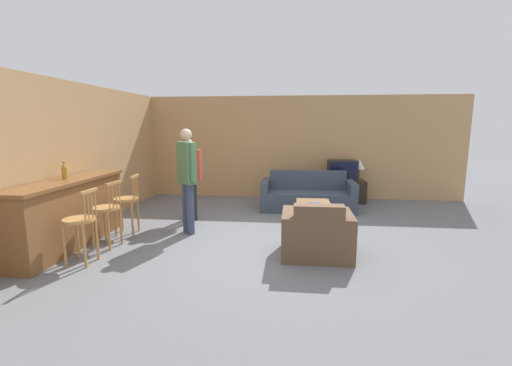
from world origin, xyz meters
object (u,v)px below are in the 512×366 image
object	(u,v)px
armchair_near	(317,236)
person_by_window	(190,175)
bar_chair_mid	(107,212)
couch_far	(308,196)
bar_chair_near	(81,224)
coffee_table	(314,207)
bar_chair_far	(127,203)
book_on_table	(315,203)
tv_unit	(341,191)
bottle	(64,171)
person_by_counter	(187,175)
table_lamp	(359,165)
tv	(342,170)

from	to	relation	value
armchair_near	person_by_window	size ratio (longest dim) A/B	0.62
bar_chair_mid	couch_far	bearing A→B (deg)	40.91
bar_chair_near	coffee_table	xyz separation A→B (m)	(3.23, 2.07, -0.18)
bar_chair_far	book_on_table	distance (m)	3.35
tv_unit	bar_chair_mid	bearing A→B (deg)	-138.11
book_on_table	armchair_near	bearing A→B (deg)	-92.55
bar_chair_mid	bar_chair_far	world-z (taller)	same
couch_far	book_on_table	distance (m)	1.34
bottle	person_by_window	size ratio (longest dim) A/B	0.17
tv_unit	armchair_near	bearing A→B (deg)	-102.87
bar_chair_near	person_by_counter	xyz separation A→B (m)	(1.04, 1.45, 0.48)
couch_far	person_by_counter	bearing A→B (deg)	-137.51
bar_chair_far	couch_far	bearing A→B (deg)	33.50
bar_chair_far	person_by_window	bearing A→B (deg)	49.52
armchair_near	table_lamp	world-z (taller)	table_lamp
bar_chair_mid	bar_chair_far	size ratio (longest dim) A/B	1.00
bar_chair_mid	tv_unit	xyz separation A→B (m)	(4.03, 3.62, -0.28)
bar_chair_mid	person_by_window	bearing A→B (deg)	62.95
bar_chair_far	coffee_table	bearing A→B (deg)	13.28
couch_far	tv_unit	bearing A→B (deg)	45.30
armchair_near	person_by_counter	size ratio (longest dim) A/B	0.55
person_by_window	person_by_counter	xyz separation A→B (m)	(0.21, -0.82, 0.13)
person_by_window	bar_chair_mid	bearing A→B (deg)	-117.05
bar_chair_near	couch_far	xyz separation A→B (m)	(3.18, 3.41, -0.25)
coffee_table	person_by_counter	size ratio (longest dim) A/B	0.58
couch_far	table_lamp	size ratio (longest dim) A/B	3.92
bar_chair_far	table_lamp	xyz separation A→B (m)	(4.44, 2.97, 0.37)
tv	couch_far	bearing A→B (deg)	-134.80
bar_chair_mid	book_on_table	bearing A→B (deg)	23.63
couch_far	tv	xyz separation A→B (m)	(0.86, 0.86, 0.48)
bar_chair_mid	bottle	distance (m)	0.90
tv	tv_unit	bearing A→B (deg)	90.00
coffee_table	tv	distance (m)	2.38
bar_chair_far	armchair_near	bearing A→B (deg)	-12.44
bar_chair_near	book_on_table	size ratio (longest dim) A/B	4.42
bottle	coffee_table	bearing A→B (deg)	19.64
bar_chair_mid	coffee_table	size ratio (longest dim) A/B	0.98
table_lamp	bottle	bearing A→B (deg)	-144.79
tv	table_lamp	bearing A→B (deg)	0.44
bar_chair_mid	bottle	world-z (taller)	bottle
tv_unit	tv	xyz separation A→B (m)	(0.00, -0.00, 0.52)
tv	table_lamp	xyz separation A→B (m)	(0.41, 0.00, 0.14)
tv	coffee_table	bearing A→B (deg)	-109.99
bar_chair_near	coffee_table	size ratio (longest dim) A/B	0.98
bar_chair_far	bottle	xyz separation A→B (m)	(-0.65, -0.62, 0.62)
armchair_near	person_by_window	xyz separation A→B (m)	(-2.37, 1.67, 0.60)
tv_unit	person_by_window	world-z (taller)	person_by_window
tv_unit	bottle	distance (m)	5.97
bottle	book_on_table	xyz separation A→B (m)	(3.91, 1.40, -0.73)
armchair_near	bottle	size ratio (longest dim) A/B	3.74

